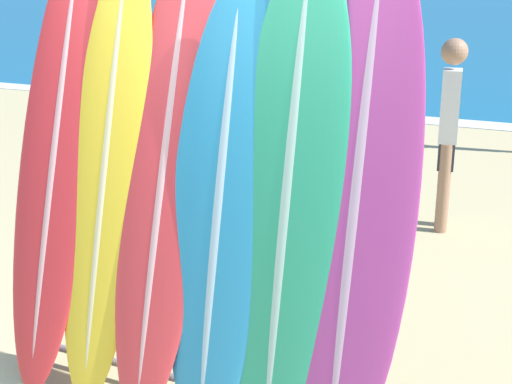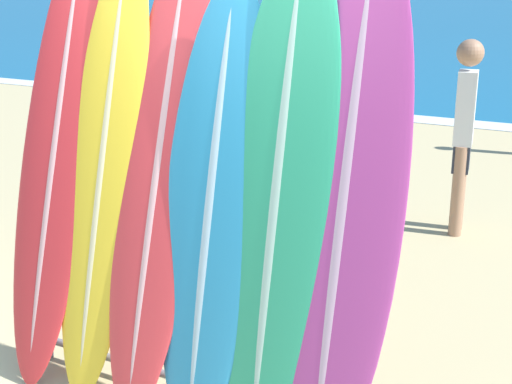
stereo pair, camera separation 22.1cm
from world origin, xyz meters
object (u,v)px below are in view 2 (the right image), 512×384
Objects in this scene: surfboard_slot_2 at (160,178)px; person_far_right at (302,140)px; surfboard_rack at (185,316)px; surfboard_slot_0 at (57,159)px; person_mid_beach at (464,130)px; surfboard_slot_5 at (343,212)px; surfboard_slot_4 at (278,203)px; surfboard_slot_3 at (212,210)px; person_far_left at (276,160)px; surfboard_slot_1 at (104,173)px.

surfboard_slot_2 is 1.62× the size of person_far_right.
surfboard_slot_0 is (-0.87, 0.06, 0.74)m from surfboard_rack.
surfboard_slot_0 reaches higher than surfboard_rack.
surfboard_slot_2 reaches higher than person_far_right.
person_mid_beach is at bearing 78.58° from surfboard_rack.
surfboard_slot_0 is 1.46× the size of person_mid_beach.
surfboard_slot_5 reaches higher than person_far_right.
surfboard_slot_5 is at bearing 2.50° from surfboard_rack.
surfboard_slot_2 is 2.83m from person_far_right.
surfboard_slot_4 reaches higher than surfboard_rack.
surfboard_slot_0 is at bearing 176.01° from surfboard_rack.
surfboard_slot_4 is (0.35, 0.02, 0.08)m from surfboard_slot_3.
surfboard_slot_0 reaches higher than surfboard_slot_2.
person_far_left is (-1.09, -1.48, -0.06)m from person_mid_beach.
person_far_left is (-0.41, 1.91, 0.37)m from surfboard_rack.
surfboard_slot_0 is at bearing 179.21° from surfboard_slot_5.
person_far_right is (-0.19, 0.92, -0.05)m from person_far_left.
person_mid_beach is 1.07× the size of person_far_left.
surfboard_slot_3 is at bearing -3.24° from surfboard_slot_1.
surfboard_slot_2 reaches higher than surfboard_slot_4.
surfboard_slot_3 is 3.42m from person_mid_beach.
surfboard_slot_0 reaches higher than surfboard_slot_4.
person_far_right is at bearing 101.96° from surfboard_rack.
surfboard_slot_3 is (1.04, -0.05, -0.12)m from surfboard_slot_0.
surfboard_slot_4 is at bearing 2.65° from surfboard_rack.
surfboard_slot_2 is at bearing 1.25° from surfboard_slot_1.
surfboard_slot_1 is at bearing 175.07° from surfboard_rack.
surfboard_slot_3 reaches higher than person_far_right.
surfboard_slot_3 is 0.93× the size of surfboard_slot_5.
surfboard_slot_5 is (1.02, -0.02, -0.02)m from surfboard_slot_2.
surfboard_slot_4 is 1.51× the size of person_far_left.
person_far_left is at bearing 116.34° from surfboard_slot_4.
surfboard_slot_2 is 0.36m from surfboard_slot_3.
surfboard_slot_0 is at bearing 178.50° from surfboard_slot_4.
surfboard_slot_3 is 0.93× the size of surfboard_slot_4.
surfboard_slot_2 is 1.44× the size of person_mid_beach.
surfboard_slot_1 is 1.51× the size of person_far_left.
surfboard_slot_0 reaches higher than person_far_left.
person_far_right is (0.27, 2.76, -0.42)m from surfboard_slot_0.
person_far_left is 1.06× the size of person_far_right.
surfboard_slot_0 is 1.64× the size of person_far_right.
surfboard_slot_3 is at bearing -177.33° from surfboard_slot_5.
surfboard_rack is at bearing 93.06° from person_far_right.
surfboard_slot_1 is at bearing -2.54° from surfboard_slot_0.
surfboard_slot_5 reaches higher than person_mid_beach.
surfboard_slot_1 reaches higher than person_far_left.
surfboard_slot_3 reaches higher than person_mid_beach.
person_far_left is at bearing 86.38° from surfboard_slot_1.
surfboard_slot_0 reaches higher than person_far_right.
surfboard_slot_5 is at bearing 2.25° from surfboard_slot_4.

